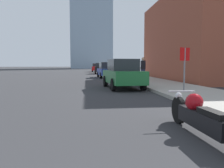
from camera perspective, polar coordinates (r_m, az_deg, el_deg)
name	(u,v)px	position (r m, az deg, el deg)	size (l,w,h in m)	color
sidewalk	(115,72)	(39.54, 0.66, 3.06)	(3.42, 240.00, 0.15)	#9E998E
motorcycle	(201,116)	(4.54, 22.13, -7.86)	(0.62, 2.71, 0.80)	black
parked_car_green	(123,74)	(12.90, 2.80, 2.66)	(2.10, 4.29, 1.72)	#1E6B33
parked_car_blue	(107,70)	(24.01, -1.35, 3.65)	(2.03, 4.65, 1.68)	#1E3899
parked_car_black	(101,68)	(34.89, -2.93, 4.10)	(2.13, 4.12, 1.72)	black
parked_car_red	(97,68)	(45.08, -4.05, 4.27)	(2.11, 4.23, 1.72)	red
stop_sign	(185,62)	(10.67, 18.44, 5.57)	(0.57, 0.26, 2.03)	slate
pedestrian	(143,68)	(17.36, 8.12, 4.03)	(0.36, 0.26, 1.84)	#1E2347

